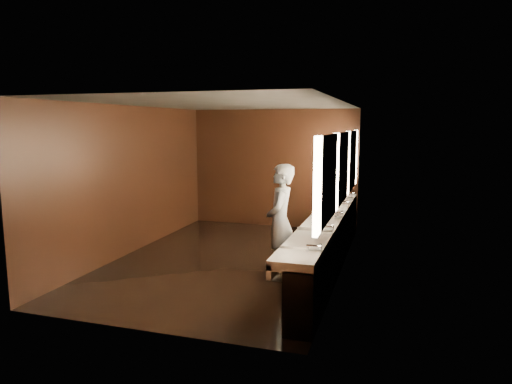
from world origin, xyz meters
TOP-DOWN VIEW (x-y plane):
  - floor at (0.00, 0.00)m, footprint 6.00×6.00m
  - ceiling at (0.00, 0.00)m, footprint 4.00×6.00m
  - wall_back at (0.00, 3.00)m, footprint 4.00×0.02m
  - wall_front at (0.00, -3.00)m, footprint 4.00×0.02m
  - wall_left at (-2.00, 0.00)m, footprint 0.02×6.00m
  - wall_right at (2.00, 0.00)m, footprint 0.02×6.00m
  - sink_counter at (1.79, 0.00)m, footprint 0.55×5.40m
  - mirror_band at (1.98, -0.00)m, footprint 0.06×5.03m
  - person at (1.10, -0.66)m, footprint 0.50×0.71m
  - trash_bin at (1.58, -1.70)m, footprint 0.44×0.44m

SIDE VIEW (x-z plane):
  - floor at x=0.00m, z-range 0.00..0.00m
  - trash_bin at x=1.58m, z-range 0.00..0.52m
  - sink_counter at x=1.79m, z-range -0.01..1.00m
  - person at x=1.10m, z-range 0.00..1.84m
  - wall_back at x=0.00m, z-range 0.00..2.80m
  - wall_front at x=0.00m, z-range 0.00..2.80m
  - wall_left at x=-2.00m, z-range 0.00..2.80m
  - wall_right at x=2.00m, z-range 0.00..2.80m
  - mirror_band at x=1.98m, z-range 1.17..2.32m
  - ceiling at x=0.00m, z-range 2.79..2.81m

